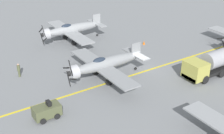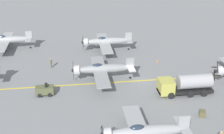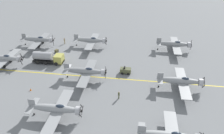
# 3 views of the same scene
# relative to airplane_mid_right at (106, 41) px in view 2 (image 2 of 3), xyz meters

# --- Properties ---
(ground_plane) EXTENTS (400.00, 400.00, 0.00)m
(ground_plane) POSITION_rel_airplane_mid_right_xyz_m (-14.09, -2.90, -2.01)
(ground_plane) COLOR slate
(taxiway_stripe) EXTENTS (0.30, 160.00, 0.01)m
(taxiway_stripe) POSITION_rel_airplane_mid_right_xyz_m (-14.09, -2.90, -2.01)
(taxiway_stripe) COLOR yellow
(taxiway_stripe) RESTS_ON ground
(airplane_mid_right) EXTENTS (12.00, 9.98, 3.65)m
(airplane_mid_right) POSITION_rel_airplane_mid_right_xyz_m (0.00, 0.00, 0.00)
(airplane_mid_right) COLOR #939699
(airplane_mid_right) RESTS_ON ground
(airplane_far_right) EXTENTS (12.00, 9.98, 3.65)m
(airplane_far_right) POSITION_rel_airplane_mid_right_xyz_m (3.67, 19.69, -0.00)
(airplane_far_right) COLOR #95989A
(airplane_far_right) RESTS_ON ground
(airplane_mid_left) EXTENTS (12.00, 9.98, 3.65)m
(airplane_mid_left) POSITION_rel_airplane_mid_right_xyz_m (-30.48, -0.47, -0.00)
(airplane_mid_left) COLOR gray
(airplane_mid_left) RESTS_ON ground
(airplane_mid_center) EXTENTS (12.00, 9.98, 3.68)m
(airplane_mid_center) POSITION_rel_airplane_mid_right_xyz_m (-13.13, 2.20, 0.00)
(airplane_mid_center) COLOR gray
(airplane_mid_center) RESTS_ON ground
(fuel_tanker) EXTENTS (2.68, 8.00, 2.98)m
(fuel_tanker) POSITION_rel_airplane_mid_right_xyz_m (-19.18, -9.35, -0.50)
(fuel_tanker) COLOR black
(fuel_tanker) RESTS_ON ground
(tow_tractor) EXTENTS (1.57, 2.60, 1.79)m
(tow_tractor) POSITION_rel_airplane_mid_right_xyz_m (-16.74, 11.01, -1.22)
(tow_tractor) COLOR #515638
(tow_tractor) RESTS_ON ground
(ground_crew_walking) EXTENTS (0.37, 0.37, 1.72)m
(ground_crew_walking) POSITION_rel_airplane_mid_right_xyz_m (-6.90, 10.48, -1.07)
(ground_crew_walking) COLOR #515638
(ground_crew_walking) RESTS_ON ground
(supply_crate_by_tanker) EXTENTS (1.14, 1.05, 0.79)m
(supply_crate_by_tanker) POSITION_rel_airplane_mid_right_xyz_m (-25.35, -9.50, -1.62)
(supply_crate_by_tanker) COLOR brown
(supply_crate_by_tanker) RESTS_ON ground
(traffic_cone) EXTENTS (0.36, 0.36, 0.55)m
(traffic_cone) POSITION_rel_airplane_mid_right_xyz_m (-6.98, -8.60, -1.74)
(traffic_cone) COLOR orange
(traffic_cone) RESTS_ON ground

